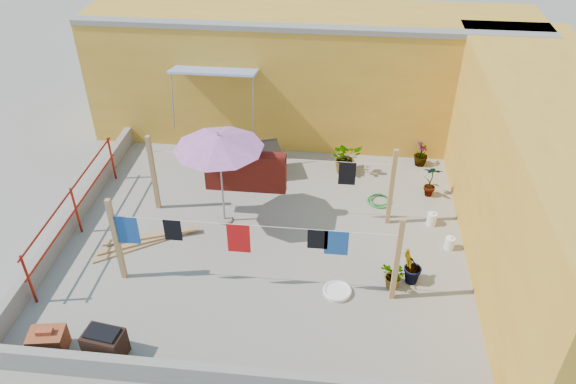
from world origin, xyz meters
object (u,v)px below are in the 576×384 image
object	(u,v)px
outdoor_table	(247,152)
white_basin	(337,291)
brazier	(105,344)
green_hose	(380,200)
water_jug_b	(432,219)
brick_stack	(48,341)
water_jug_a	(450,243)
patio_umbrella	(218,142)
plant_back_a	(346,157)

from	to	relation	value
outdoor_table	white_basin	xyz separation A→B (m)	(2.26, -3.70, -0.60)
brazier	white_basin	distance (m)	4.08
green_hose	outdoor_table	bearing A→B (deg)	166.13
water_jug_b	brick_stack	bearing A→B (deg)	-148.32
brick_stack	white_basin	distance (m)	4.96
brick_stack	water_jug_a	world-z (taller)	brick_stack
brazier	green_hose	distance (m)	6.53
outdoor_table	patio_umbrella	bearing A→B (deg)	-96.77
white_basin	green_hose	xyz separation A→B (m)	(0.84, 2.93, -0.01)
outdoor_table	brick_stack	size ratio (longest dim) A/B	2.69
outdoor_table	water_jug_b	distance (m)	4.44
brazier	white_basin	size ratio (longest dim) A/B	1.27
outdoor_table	brick_stack	world-z (taller)	outdoor_table
patio_umbrella	water_jug_a	world-z (taller)	patio_umbrella
water_jug_a	brick_stack	bearing A→B (deg)	-154.30
outdoor_table	brick_stack	xyz separation A→B (m)	(-2.37, -5.49, -0.43)
water_jug_b	green_hose	size ratio (longest dim) A/B	0.59
water_jug_a	water_jug_b	xyz separation A→B (m)	(-0.28, 0.75, 0.01)
water_jug_a	water_jug_b	distance (m)	0.80
outdoor_table	brick_stack	bearing A→B (deg)	-113.33
brick_stack	water_jug_b	bearing A→B (deg)	31.68
outdoor_table	water_jug_b	xyz separation A→B (m)	(4.16, -1.46, -0.50)
patio_umbrella	water_jug_a	size ratio (longest dim) A/B	7.01
brazier	water_jug_a	xyz separation A→B (m)	(5.84, 3.28, -0.14)
patio_umbrella	green_hose	world-z (taller)	patio_umbrella
plant_back_a	white_basin	bearing A→B (deg)	-90.56
brick_stack	brazier	world-z (taller)	brazier
water_jug_a	water_jug_b	size ratio (longest dim) A/B	0.95
patio_umbrella	water_jug_a	xyz separation A→B (m)	(4.66, -0.41, -1.80)
water_jug_b	green_hose	xyz separation A→B (m)	(-1.06, 0.70, -0.11)
water_jug_a	green_hose	distance (m)	1.98
patio_umbrella	brazier	bearing A→B (deg)	-107.83
patio_umbrella	brick_stack	world-z (taller)	patio_umbrella
brick_stack	water_jug_b	xyz separation A→B (m)	(6.53, 4.03, -0.07)
brazier	plant_back_a	distance (m)	6.96
brazier	water_jug_a	bearing A→B (deg)	29.29
brick_stack	water_jug_b	distance (m)	7.68
patio_umbrella	green_hose	size ratio (longest dim) A/B	3.93
brick_stack	white_basin	xyz separation A→B (m)	(4.63, 1.80, -0.16)
patio_umbrella	plant_back_a	distance (m)	3.67
outdoor_table	water_jug_b	size ratio (longest dim) A/B	5.18
brazier	brick_stack	bearing A→B (deg)	180.00
patio_umbrella	white_basin	distance (m)	3.64
brazier	water_jug_b	distance (m)	6.87
outdoor_table	green_hose	bearing A→B (deg)	-13.87
outdoor_table	green_hose	xyz separation A→B (m)	(3.10, -0.76, -0.61)
brick_stack	plant_back_a	xyz separation A→B (m)	(4.67, 5.89, 0.19)
brick_stack	brazier	distance (m)	0.97
outdoor_table	plant_back_a	size ratio (longest dim) A/B	2.10
brazier	water_jug_a	size ratio (longest dim) A/B	2.20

